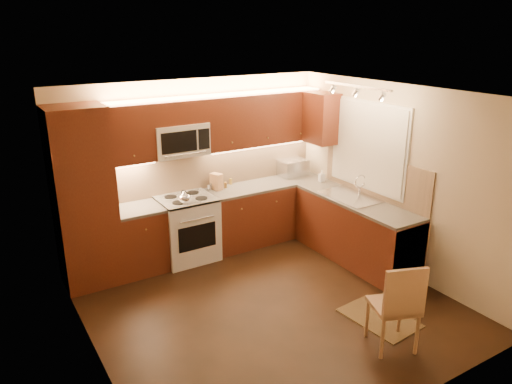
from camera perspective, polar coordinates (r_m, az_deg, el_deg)
floor at (r=6.03m, az=1.57°, el=-13.03°), size 4.00×4.00×0.01m
ceiling at (r=5.17m, az=1.81°, el=11.25°), size 4.00×4.00×0.01m
wall_back at (r=7.15m, az=-7.14°, el=2.98°), size 4.00×0.01×2.50m
wall_front at (r=4.11m, az=17.41°, el=-10.13°), size 4.00×0.01×2.50m
wall_left at (r=4.76m, az=-19.01°, el=-6.17°), size 0.01×4.00×2.50m
wall_right at (r=6.73m, az=16.09°, el=1.37°), size 0.01×4.00×2.50m
pantry at (r=6.42m, az=-19.43°, el=-0.74°), size 0.70×0.60×2.30m
base_cab_back_left at (r=6.83m, az=-13.39°, el=-5.50°), size 0.62×0.60×0.86m
counter_back_left at (r=6.66m, az=-13.67°, el=-1.96°), size 0.62×0.60×0.04m
base_cab_back_right at (r=7.63m, az=1.17°, el=-2.35°), size 1.92×0.60×0.86m
counter_back_right at (r=7.48m, az=1.19°, el=0.87°), size 1.92×0.60×0.04m
base_cab_right at (r=7.06m, az=11.46°, el=-4.52°), size 0.60×2.00×0.86m
counter_right at (r=6.90m, az=11.70°, el=-1.08°), size 0.60×2.00×0.04m
dishwasher at (r=6.62m, az=15.57°, el=-6.49°), size 0.58×0.60×0.84m
backsplash_back at (r=7.30m, az=-4.60°, el=2.98°), size 3.30×0.02×0.60m
backsplash_right at (r=7.00m, az=13.61°, el=1.81°), size 0.02×2.00×0.60m
upper_cab_back_left at (r=6.50m, az=-14.70°, el=6.61°), size 0.62×0.35×0.75m
upper_cab_back_right at (r=7.34m, az=0.71°, el=8.54°), size 1.92×0.35×0.75m
upper_cab_bridge at (r=6.69m, az=-9.16°, el=9.23°), size 0.76×0.35×0.31m
upper_cab_right_corner at (r=7.45m, az=7.65°, el=8.54°), size 0.35×0.50×0.75m
stove at (r=7.01m, az=-8.00°, el=-4.22°), size 0.76×0.65×0.92m
microwave at (r=6.75m, az=-8.95°, el=6.07°), size 0.76×0.38×0.44m
window_frame at (r=6.99m, az=12.97°, el=5.25°), size 0.03×1.44×1.24m
window_blinds at (r=6.98m, az=12.85°, el=5.24°), size 0.02×1.36×1.16m
sink at (r=6.97m, az=10.91°, el=0.00°), size 0.52×0.86×0.15m
faucet at (r=7.07m, az=12.03°, el=0.82°), size 0.20×0.04×0.30m
track_light_bar at (r=6.44m, az=11.63°, el=12.01°), size 0.04×1.20×0.03m
kettle at (r=6.60m, az=-8.33°, el=-0.54°), size 0.20×0.20×0.19m
toaster_oven at (r=7.85m, az=4.28°, el=2.84°), size 0.44×0.33×0.26m
knife_block at (r=7.18m, az=-4.63°, el=1.22°), size 0.16×0.20×0.24m
spice_jar_a at (r=7.15m, az=-5.48°, el=0.49°), size 0.06×0.06×0.09m
spice_jar_b at (r=7.26m, az=-3.57°, el=0.81°), size 0.06×0.06×0.09m
spice_jar_c at (r=7.20m, az=-5.24°, el=0.66°), size 0.05×0.05×0.09m
spice_jar_d at (r=7.42m, az=-2.97°, el=1.23°), size 0.05×0.05×0.09m
soap_bottle at (r=7.61m, az=7.66°, el=1.88°), size 0.09×0.09×0.17m
rug at (r=5.95m, az=14.17°, el=-14.04°), size 0.64×0.89×0.01m
dining_chair at (r=5.30m, az=15.76°, el=-12.42°), size 0.56×0.56×0.99m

